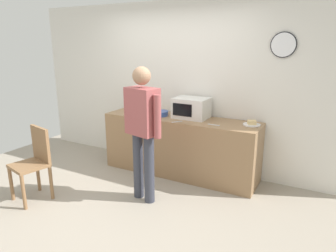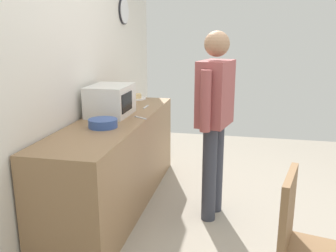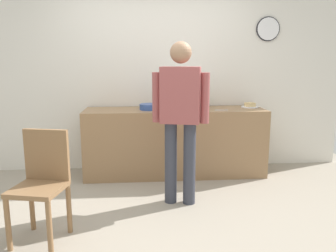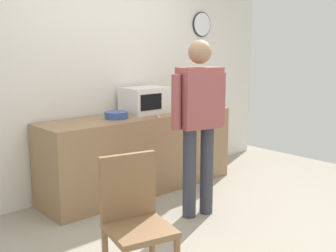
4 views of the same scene
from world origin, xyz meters
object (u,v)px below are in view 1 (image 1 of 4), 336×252
object	(u,v)px
microwave	(191,108)
fork_utensil	(177,122)
salad_bowl	(160,113)
person_standing	(143,125)
wooden_chair	(34,160)
spoon_utensil	(214,125)
sandwich_plate	(252,124)

from	to	relation	value
microwave	fork_utensil	world-z (taller)	microwave
salad_bowl	person_standing	xyz separation A→B (m)	(0.30, -0.94, 0.08)
salad_bowl	wooden_chair	xyz separation A→B (m)	(-0.96, -1.57, -0.40)
fork_utensil	spoon_utensil	world-z (taller)	same
fork_utensil	wooden_chair	size ratio (longest dim) A/B	0.18
salad_bowl	wooden_chair	size ratio (longest dim) A/B	0.27
person_standing	wooden_chair	xyz separation A→B (m)	(-1.25, -0.63, -0.48)
person_standing	fork_utensil	bearing A→B (deg)	81.53
fork_utensil	person_standing	distance (m)	0.74
microwave	sandwich_plate	size ratio (longest dim) A/B	2.12
sandwich_plate	spoon_utensil	xyz separation A→B (m)	(-0.46, -0.24, -0.02)
sandwich_plate	person_standing	bearing A→B (deg)	-135.76
sandwich_plate	fork_utensil	size ratio (longest dim) A/B	1.38
microwave	fork_utensil	distance (m)	0.37
sandwich_plate	person_standing	world-z (taller)	person_standing
microwave	sandwich_plate	distance (m)	0.91
person_standing	spoon_utensil	bearing A→B (deg)	52.28
wooden_chair	spoon_utensil	bearing A→B (deg)	37.40
fork_utensil	wooden_chair	world-z (taller)	wooden_chair
microwave	wooden_chair	bearing A→B (deg)	-130.50
microwave	person_standing	xyz separation A→B (m)	(-0.18, -1.05, -0.03)
salad_bowl	fork_utensil	xyz separation A→B (m)	(0.41, -0.22, -0.03)
sandwich_plate	salad_bowl	size ratio (longest dim) A/B	0.93
fork_utensil	wooden_chair	xyz separation A→B (m)	(-1.36, -1.35, -0.37)
salad_bowl	spoon_utensil	xyz separation A→B (m)	(0.92, -0.14, -0.03)
microwave	salad_bowl	world-z (taller)	microwave
microwave	salad_bowl	distance (m)	0.50
spoon_utensil	wooden_chair	bearing A→B (deg)	-142.60
salad_bowl	fork_utensil	bearing A→B (deg)	-28.66
salad_bowl	fork_utensil	distance (m)	0.46
salad_bowl	spoon_utensil	distance (m)	0.93
microwave	person_standing	size ratio (longest dim) A/B	0.29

